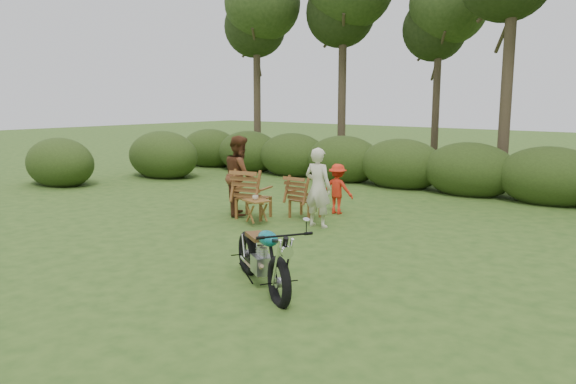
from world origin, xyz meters
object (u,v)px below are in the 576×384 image
Objects in this scene: lawn_chair_left at (254,218)px; child at (337,214)px; lawn_chair_right at (305,218)px; side_table at (257,212)px; adult_a at (318,227)px; cup at (255,198)px; motorcycle at (262,286)px; adult_b at (241,214)px.

lawn_chair_left is 0.95× the size of child.
side_table is (-0.32, -1.17, 0.26)m from lawn_chair_right.
adult_a is (0.73, -0.53, 0.00)m from lawn_chair_right.
cup is 1.38m from adult_a.
motorcycle is 16.27× the size of cup.
adult_a reaches higher than side_table.
child is at bearing -94.87° from adult_b.
adult_b is (-2.04, -0.09, 0.00)m from adult_a.
motorcycle is 4.43m from lawn_chair_left.
side_table is at bearing 28.10° from adult_a.
child reaches higher than lawn_chair_left.
motorcycle is 4.85m from adult_b.
lawn_chair_left is at bearing 44.64° from child.
motorcycle is at bearing 118.35° from lawn_chair_left.
lawn_chair_right is 0.82× the size of child.
lawn_chair_right is at bearing -154.61° from lawn_chair_left.
lawn_chair_left reaches higher than side_table.
motorcycle is 1.12× the size of adult_b.
cup is at bearing 120.28° from lawn_chair_left.
adult_a reaches higher than cup.
child is at bearing -75.37° from adult_a.
adult_b is at bearing -27.66° from lawn_chair_left.
adult_a is 1.38m from child.
lawn_chair_right is at bearing -39.44° from adult_a.
adult_b is (-0.49, 0.10, 0.00)m from lawn_chair_left.
side_table is at bearing 63.76° from child.
adult_a is 1.43× the size of child.
lawn_chair_left is at bearing 138.27° from side_table.
motorcycle is 3.70m from adult_a.
cup is at bearing 164.10° from motorcycle.
cup reaches higher than lawn_chair_right.
child is at bearing 72.51° from side_table.
lawn_chair_right is 0.53× the size of adult_b.
lawn_chair_left is 1.88m from child.
child is (-0.43, 1.32, 0.00)m from adult_a.
child is at bearing -112.90° from lawn_chair_right.
lawn_chair_left is at bearing 39.24° from lawn_chair_right.
cup reaches higher than lawn_chair_left.
cup is (-0.02, -0.01, 0.30)m from side_table.
side_table is (-2.59, 2.72, 0.26)m from motorcycle.
lawn_chair_left is 8.86× the size of cup.
lawn_chair_left is 2.05× the size of side_table.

